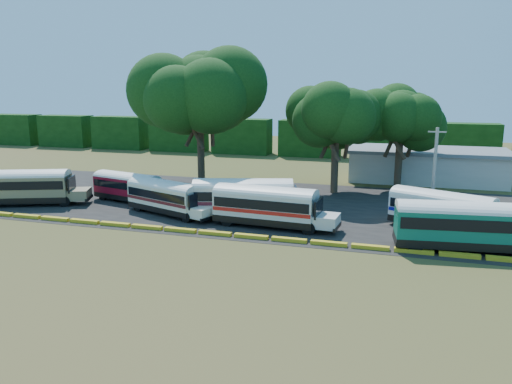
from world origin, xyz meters
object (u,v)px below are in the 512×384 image
(bus_red, at_px, (129,185))
(bus_cream_west, at_px, (167,195))
(bus_white_red, at_px, (268,204))
(bus_teal, at_px, (464,223))
(bus_beige, at_px, (26,185))
(tree_west, at_px, (200,93))

(bus_red, distance_m, bus_cream_west, 6.93)
(bus_red, relative_size, bus_cream_west, 0.96)
(bus_cream_west, relative_size, bus_white_red, 0.92)
(bus_red, relative_size, bus_teal, 0.84)
(bus_cream_west, height_order, bus_white_red, bus_white_red)
(bus_white_red, bearing_deg, bus_red, 167.26)
(bus_beige, relative_size, bus_teal, 0.98)
(bus_beige, relative_size, bus_cream_west, 1.12)
(tree_west, bearing_deg, bus_cream_west, -83.35)
(bus_red, height_order, tree_west, tree_west)
(tree_west, bearing_deg, bus_red, -121.67)
(bus_red, height_order, bus_cream_west, bus_cream_west)
(bus_cream_west, relative_size, tree_west, 0.66)
(bus_beige, distance_m, bus_teal, 39.88)
(bus_red, bearing_deg, bus_teal, 1.97)
(bus_cream_west, distance_m, bus_white_red, 10.05)
(bus_beige, height_order, bus_teal, bus_teal)
(bus_red, xyz_separation_m, bus_teal, (30.91, -6.73, 0.34))
(bus_teal, relative_size, tree_west, 0.75)
(bus_red, bearing_deg, bus_cream_west, -15.58)
(bus_teal, bearing_deg, tree_west, 144.33)
(tree_west, bearing_deg, bus_beige, -138.95)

